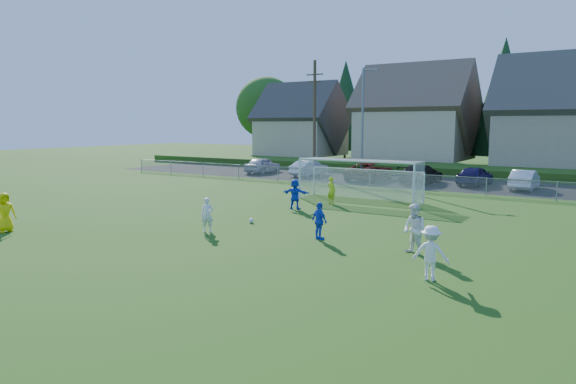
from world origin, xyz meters
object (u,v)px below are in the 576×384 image
(car_d, at_px, (421,174))
(car_e, at_px, (475,176))
(referee, at_px, (5,212))
(player_blue_a, at_px, (319,221))
(player_white_b, at_px, (414,229))
(soccer_goal, at_px, (361,173))
(car_c, at_px, (370,171))
(car_f, at_px, (525,180))
(player_white_c, at_px, (431,253))
(player_white_a, at_px, (207,215))
(soccer_ball, at_px, (251,221))
(player_blue_b, at_px, (295,194))
(goalkeeper, at_px, (331,190))
(car_b, at_px, (309,168))
(car_a, at_px, (263,165))

(car_d, xyz_separation_m, car_e, (3.88, 0.84, -0.00))
(referee, xyz_separation_m, player_blue_a, (11.94, 5.98, -0.10))
(player_white_b, height_order, soccer_goal, soccer_goal)
(player_blue_a, distance_m, car_c, 22.40)
(player_white_b, bearing_deg, car_f, 118.34)
(player_white_b, height_order, car_f, player_white_b)
(car_e, relative_size, car_f, 1.02)
(player_white_c, height_order, car_c, player_white_c)
(player_white_c, xyz_separation_m, soccer_goal, (-8.51, 13.55, 0.81))
(player_blue_a, height_order, car_e, player_blue_a)
(player_white_a, xyz_separation_m, player_blue_a, (4.71, 1.33, 0.01))
(soccer_ball, distance_m, player_blue_b, 4.54)
(player_blue_a, bearing_deg, soccer_ball, 7.30)
(player_blue_a, xyz_separation_m, goalkeeper, (-3.93, 8.40, 0.05))
(player_white_b, height_order, car_b, player_white_b)
(car_e, xyz_separation_m, soccer_goal, (-4.02, -11.59, 0.89))
(player_blue_b, bearing_deg, referee, 48.66)
(player_white_a, xyz_separation_m, car_c, (-2.47, 22.54, 0.01))
(player_white_a, relative_size, car_c, 0.28)
(player_blue_b, distance_m, car_e, 17.37)
(goalkeeper, xyz_separation_m, car_f, (8.32, 13.12, -0.10))
(soccer_goal, bearing_deg, car_a, 143.84)
(player_white_b, bearing_deg, car_a, 164.85)
(player_blue_b, xyz_separation_m, soccer_goal, (1.61, 4.84, 0.81))
(player_blue_a, bearing_deg, car_f, -77.80)
(soccer_ball, distance_m, player_white_b, 8.50)
(car_a, bearing_deg, goalkeeper, 135.09)
(player_white_a, distance_m, goalkeeper, 9.76)
(goalkeeper, relative_size, car_f, 0.38)
(car_c, bearing_deg, car_e, -171.73)
(player_blue_b, distance_m, car_a, 20.90)
(soccer_ball, relative_size, referee, 0.13)
(referee, xyz_separation_m, soccer_goal, (8.81, 16.57, 0.78))
(goalkeeper, height_order, car_e, goalkeeper)
(referee, distance_m, player_blue_a, 13.35)
(player_blue_a, xyz_separation_m, car_c, (-7.18, 21.21, -0.01))
(player_white_c, bearing_deg, car_a, -52.43)
(car_b, bearing_deg, car_f, -175.22)
(player_white_c, relative_size, soccer_goal, 0.22)
(car_a, bearing_deg, car_b, 177.43)
(player_blue_a, bearing_deg, car_c, -47.57)
(car_d, bearing_deg, player_white_b, 110.78)
(car_e, bearing_deg, car_d, 17.66)
(car_d, distance_m, car_f, 7.37)
(player_blue_b, bearing_deg, player_blue_a, 119.71)
(car_c, bearing_deg, player_blue_b, 100.42)
(player_white_b, xyz_separation_m, player_white_c, (1.42, -2.69, -0.08))
(player_blue_b, distance_m, car_c, 15.66)
(player_blue_a, relative_size, car_d, 0.29)
(player_white_c, distance_m, car_e, 25.54)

